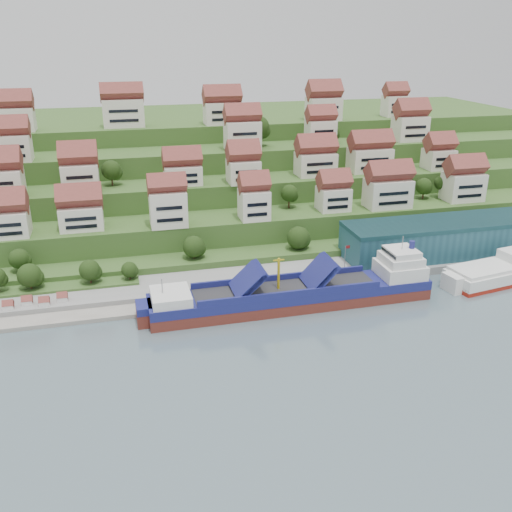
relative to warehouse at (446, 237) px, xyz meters
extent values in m
plane|color=slate|center=(-52.00, -17.00, -7.20)|extent=(300.00, 300.00, 0.00)
cube|color=gray|center=(-32.00, -2.00, -6.10)|extent=(180.00, 14.00, 2.20)
cube|color=gray|center=(-110.00, -5.00, -6.70)|extent=(45.00, 20.00, 1.00)
cube|color=#2D4C1E|center=(-52.00, 69.00, -5.20)|extent=(260.00, 128.00, 4.00)
cube|color=#2D4C1E|center=(-52.00, 74.00, -1.70)|extent=(260.00, 118.00, 11.00)
cube|color=#2D4C1E|center=(-52.00, 82.00, 1.80)|extent=(260.00, 102.00, 18.00)
cube|color=#2D4C1E|center=(-52.00, 90.00, 5.30)|extent=(260.00, 86.00, 25.00)
cube|color=#2D4C1E|center=(-52.00, 99.00, 8.30)|extent=(260.00, 68.00, 31.00)
cube|color=silver|center=(-119.68, 20.59, 7.24)|extent=(9.90, 8.66, 6.87)
cube|color=silver|center=(-101.22, 22.15, 7.06)|extent=(11.76, 8.57, 6.52)
cube|color=silver|center=(-77.41, 18.36, 8.83)|extent=(10.26, 7.03, 10.07)
cube|color=silver|center=(-52.36, 18.90, 8.12)|extent=(8.39, 7.62, 8.65)
cube|color=silver|center=(-26.53, 21.72, 7.32)|extent=(9.37, 7.73, 7.04)
cube|color=silver|center=(-8.94, 20.50, 8.16)|extent=(13.73, 8.26, 8.71)
cube|color=silver|center=(18.37, 21.77, 8.25)|extent=(12.17, 8.31, 8.89)
cube|color=silver|center=(-101.15, 37.25, 14.87)|extent=(10.62, 8.98, 8.13)
cube|color=silver|center=(-70.67, 37.22, 13.76)|extent=(11.41, 7.90, 5.93)
cube|color=silver|center=(-51.90, 34.76, 14.36)|extent=(9.68, 8.56, 7.12)
cube|color=silver|center=(-26.62, 38.51, 14.52)|extent=(12.56, 8.36, 7.44)
cube|color=silver|center=(-6.91, 39.40, 14.73)|extent=(13.96, 8.18, 7.86)
cube|color=silver|center=(17.88, 37.19, 14.17)|extent=(9.48, 8.04, 6.73)
cube|color=silver|center=(-120.74, 51.54, 21.84)|extent=(10.49, 7.86, 8.08)
cube|color=silver|center=(-48.23, 51.85, 22.58)|extent=(11.61, 7.79, 9.55)
cube|color=silver|center=(-19.79, 53.40, 22.09)|extent=(9.77, 7.14, 8.59)
cube|color=silver|center=(15.09, 53.90, 22.21)|extent=(11.43, 8.47, 8.81)
cube|color=silver|center=(-121.93, 71.64, 27.69)|extent=(12.29, 8.03, 7.78)
cube|color=silver|center=(-86.35, 72.45, 28.56)|extent=(14.07, 7.51, 9.52)
cube|color=silver|center=(-51.43, 70.26, 27.67)|extent=(13.03, 8.15, 7.73)
cube|color=silver|center=(-12.43, 70.85, 27.96)|extent=(12.20, 8.73, 8.32)
cube|color=silver|center=(18.37, 73.50, 27.75)|extent=(8.83, 7.05, 7.90)
ellipsoid|color=#243F15|center=(-117.15, 10.93, 0.44)|extent=(5.32, 5.32, 5.32)
ellipsoid|color=#243F15|center=(-41.70, 9.11, 0.23)|extent=(6.58, 6.58, 6.58)
ellipsoid|color=#243F15|center=(-71.86, 9.29, 0.24)|extent=(6.04, 6.04, 6.04)
ellipsoid|color=#243F15|center=(6.81, 26.11, 8.03)|extent=(5.41, 5.41, 5.41)
ellipsoid|color=#243F15|center=(13.09, 26.11, 8.77)|extent=(4.71, 4.71, 4.71)
ellipsoid|color=#243F15|center=(-39.22, 26.66, 8.63)|extent=(5.32, 5.32, 5.32)
ellipsoid|color=#243F15|center=(-6.45, 42.83, 16.25)|extent=(5.40, 5.40, 5.40)
ellipsoid|color=#243F15|center=(-102.97, 42.38, 14.51)|extent=(6.14, 6.14, 6.14)
ellipsoid|color=#243F15|center=(-92.14, 40.97, 15.65)|extent=(5.98, 5.98, 5.98)
ellipsoid|color=#243F15|center=(-41.61, 56.21, 24.51)|extent=(7.68, 7.68, 7.68)
ellipsoid|color=#243F15|center=(-17.47, 58.94, 22.02)|extent=(5.38, 5.38, 5.38)
ellipsoid|color=#243F15|center=(-13.73, 56.97, 21.07)|extent=(4.89, 4.89, 4.89)
ellipsoid|color=#243F15|center=(-113.83, 2.00, -0.81)|extent=(5.93, 5.93, 5.93)
ellipsoid|color=#243F15|center=(-99.45, 2.00, -0.87)|extent=(5.32, 5.32, 5.32)
ellipsoid|color=#243F15|center=(-89.68, 2.00, -1.78)|extent=(4.14, 4.14, 4.14)
cube|color=#235260|center=(0.00, 0.00, 0.00)|extent=(60.00, 15.00, 10.00)
cylinder|color=gray|center=(-34.00, -7.00, -1.00)|extent=(0.16, 0.16, 8.00)
cube|color=maroon|center=(-33.40, -7.00, 2.60)|extent=(1.20, 0.05, 0.80)
cube|color=white|center=(-118.00, -7.00, -5.10)|extent=(2.40, 2.20, 2.20)
cube|color=white|center=(-114.00, -5.50, -5.10)|extent=(2.40, 2.20, 2.20)
cube|color=white|center=(-110.00, -7.00, -5.10)|extent=(2.40, 2.20, 2.20)
cube|color=white|center=(-106.00, -5.50, -5.10)|extent=(2.40, 2.20, 2.20)
cube|color=maroon|center=(-51.86, -17.66, -6.20)|extent=(69.35, 11.19, 4.44)
cube|color=navy|center=(-51.86, -17.66, -3.38)|extent=(69.35, 11.29, 2.31)
cube|color=silver|center=(-81.16, -17.88, -1.16)|extent=(8.96, 10.19, 2.31)
cube|color=#262628|center=(-53.63, -17.67, -2.23)|extent=(44.47, 9.40, 0.27)
cube|color=navy|center=(-63.40, -17.75, 0.79)|extent=(6.73, 9.85, 6.14)
cube|color=navy|center=(-45.64, -17.61, 0.79)|extent=(6.39, 9.85, 6.49)
cylinder|color=gold|center=(-55.41, -17.69, 1.68)|extent=(0.63, 0.63, 7.99)
cube|color=silver|center=(-23.44, -17.44, -0.54)|extent=(10.73, 10.21, 3.55)
cube|color=silver|center=(-23.44, -17.44, 2.30)|extent=(8.95, 9.13, 2.22)
cube|color=silver|center=(-23.44, -17.44, 4.17)|extent=(7.17, 8.05, 1.60)
cylinder|color=navy|center=(-20.78, -17.42, 5.85)|extent=(1.43, 1.43, 1.95)
cube|color=maroon|center=(5.46, -17.05, -6.64)|extent=(29.37, 14.81, 2.43)
cube|color=white|center=(5.46, -17.05, -4.58)|extent=(29.38, 14.91, 2.99)
cube|color=white|center=(5.46, -17.05, -2.71)|extent=(27.81, 13.56, 1.12)
camera|label=1|loc=(-90.85, -136.88, 55.57)|focal=40.00mm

